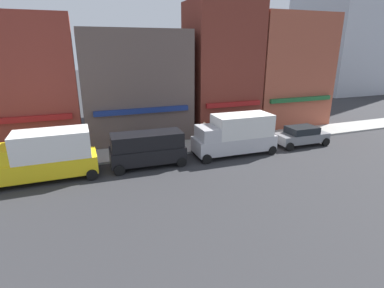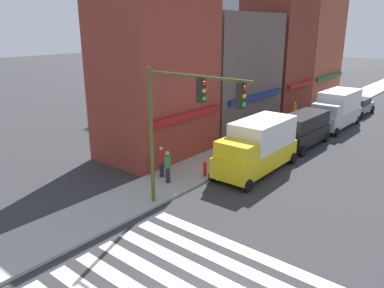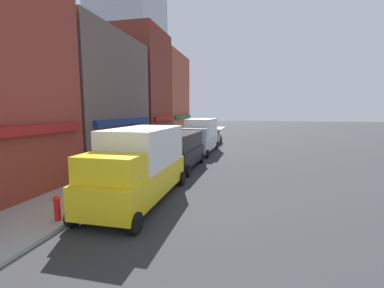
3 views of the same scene
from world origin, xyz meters
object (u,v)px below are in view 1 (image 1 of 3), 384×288
at_px(box_truck_yellow, 44,155).
at_px(sedan_grey, 301,135).
at_px(pedestrian_orange_vest, 204,132).
at_px(box_truck_silver, 235,134).
at_px(van_black, 148,148).
at_px(fire_hydrant, 1,166).

relative_size(box_truck_yellow, sedan_grey, 1.41).
bearing_deg(pedestrian_orange_vest, box_truck_yellow, 179.17).
relative_size(box_truck_silver, pedestrian_orange_vest, 3.52).
height_order(van_black, pedestrian_orange_vest, van_black).
bearing_deg(box_truck_yellow, sedan_grey, -0.43).
xyz_separation_m(box_truck_yellow, van_black, (6.35, -0.00, -0.30)).
xyz_separation_m(van_black, fire_hydrant, (-9.13, 1.70, -0.67)).
bearing_deg(sedan_grey, pedestrian_orange_vest, 157.66).
bearing_deg(pedestrian_orange_vest, sedan_grey, -38.60).
bearing_deg(box_truck_yellow, fire_hydrant, 148.10).
distance_m(box_truck_yellow, van_black, 6.35).
distance_m(van_black, sedan_grey, 12.90).
height_order(box_truck_silver, sedan_grey, box_truck_silver).
bearing_deg(box_truck_silver, pedestrian_orange_vest, 112.40).
relative_size(box_truck_yellow, van_black, 1.23).
relative_size(van_black, sedan_grey, 1.14).
distance_m(pedestrian_orange_vest, fire_hydrant, 14.69).
relative_size(pedestrian_orange_vest, fire_hydrant, 2.10).
height_order(van_black, fire_hydrant, van_black).
bearing_deg(van_black, sedan_grey, 1.71).
distance_m(box_truck_silver, fire_hydrant, 15.96).
bearing_deg(box_truck_silver, box_truck_yellow, -178.97).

